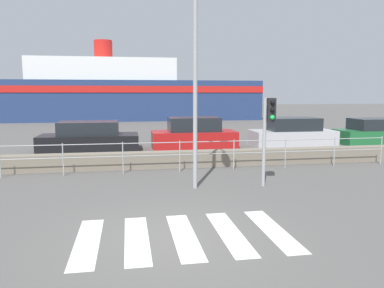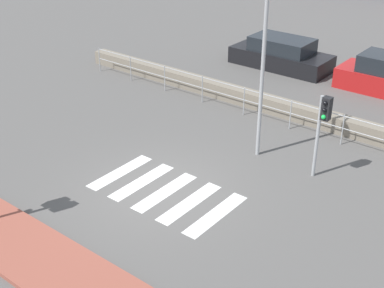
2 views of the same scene
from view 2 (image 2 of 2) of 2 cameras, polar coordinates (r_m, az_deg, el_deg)
The scene contains 8 objects.
ground_plane at distance 15.46m, azimuth -3.56°, elevation -4.84°, with size 160.00×160.00×0.00m, color #565451.
sidewalk_brick at distance 13.26m, azimuth -15.65°, elevation -11.90°, with size 24.00×1.80×0.12m.
crosswalk at distance 15.32m, azimuth -2.90°, elevation -5.12°, with size 4.05×2.40×0.01m.
seawall at distance 20.24m, azimuth 9.20°, elevation 3.95°, with size 19.41×0.55×0.58m.
harbor_fence at distance 19.37m, azimuth 7.99°, elevation 4.32°, with size 17.51×0.04×1.09m.
traffic_light_far at distance 15.58m, azimuth 13.80°, elevation 2.58°, with size 0.34×0.32×2.58m.
streetlamp at distance 15.73m, azimuth 7.24°, elevation 10.65°, with size 0.32×1.34×6.02m.
parked_car_black at distance 25.16m, azimuth 9.48°, elevation 9.38°, with size 4.60×1.89×1.38m.
Camera 2 is at (8.84, -9.63, 8.25)m, focal length 50.00 mm.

